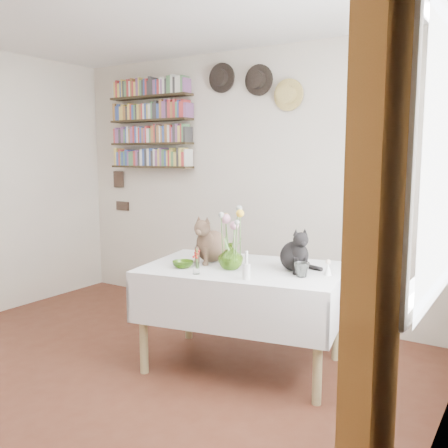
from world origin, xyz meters
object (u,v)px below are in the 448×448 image
Objects in this scene: dining_table at (243,292)px; flower_vase at (231,256)px; bookshelf_unit at (151,124)px; black_cat at (294,248)px; tabby_cat at (212,238)px.

flower_vase is (-0.04, -0.11, 0.27)m from dining_table.
dining_table is 2.42m from bookshelf_unit.
flower_vase is at bearing -111.10° from dining_table.
flower_vase is at bearing 163.66° from black_cat.
tabby_cat is 0.31m from flower_vase.
bookshelf_unit is (-1.75, 1.07, 1.29)m from dining_table.
tabby_cat is 2.01m from bookshelf_unit.
black_cat reaches higher than flower_vase.
black_cat is 0.44m from flower_vase.
black_cat is at bearing -24.76° from bookshelf_unit.
dining_table is at bearing -31.43° from bookshelf_unit.
black_cat is (0.34, 0.10, 0.34)m from dining_table.
tabby_cat is at bearing 140.55° from black_cat.
dining_table is at bearing -9.64° from tabby_cat.
dining_table is at bearing 68.90° from flower_vase.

